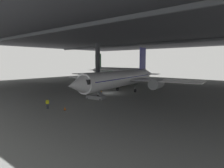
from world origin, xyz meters
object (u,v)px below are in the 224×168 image
at_px(crew_worker_by_stairs, 101,93).
at_px(traffic_cone_orange, 65,108).
at_px(airplane_main, 122,78).
at_px(airplane_distant, 117,72).
at_px(baggage_tug, 120,85).
at_px(crew_worker_near_nose, 47,103).
at_px(boarding_stairs, 95,95).

bearing_deg(crew_worker_by_stairs, traffic_cone_orange, -71.31).
bearing_deg(airplane_main, traffic_cone_orange, -77.87).
distance_m(airplane_distant, traffic_cone_orange, 53.42).
bearing_deg(crew_worker_by_stairs, airplane_distant, 124.22).
relative_size(crew_worker_by_stairs, baggage_tug, 0.63).
relative_size(crew_worker_near_nose, baggage_tug, 0.66).
distance_m(crew_worker_near_nose, baggage_tug, 31.73).
bearing_deg(crew_worker_by_stairs, boarding_stairs, -68.95).
relative_size(airplane_main, traffic_cone_orange, 62.54).
bearing_deg(airplane_distant, boarding_stairs, -56.65).
xyz_separation_m(boarding_stairs, crew_worker_near_nose, (0.28, -11.12, 0.19)).
height_order(boarding_stairs, airplane_distant, airplane_distant).
bearing_deg(airplane_main, boarding_stairs, -83.75).
xyz_separation_m(airplane_main, airplane_distant, (-22.63, 25.74, -0.10)).
bearing_deg(crew_worker_near_nose, traffic_cone_orange, 22.77).
relative_size(airplane_main, crew_worker_by_stairs, 24.03).
height_order(airplane_main, traffic_cone_orange, airplane_main).
relative_size(airplane_main, baggage_tug, 15.08).
bearing_deg(crew_worker_by_stairs, crew_worker_near_nose, -84.55).
bearing_deg(baggage_tug, boarding_stairs, -65.36).
distance_m(traffic_cone_orange, baggage_tug, 31.56).
distance_m(crew_worker_near_nose, crew_worker_by_stairs, 13.87).
distance_m(crew_worker_by_stairs, baggage_tug, 18.33).
xyz_separation_m(crew_worker_near_nose, crew_worker_by_stairs, (-1.32, 13.81, -0.05)).
relative_size(traffic_cone_orange, baggage_tug, 0.24).
xyz_separation_m(crew_worker_near_nose, traffic_cone_orange, (2.94, 1.23, -0.64)).
height_order(airplane_distant, traffic_cone_orange, airplane_distant).
bearing_deg(baggage_tug, crew_worker_by_stairs, -64.80).
xyz_separation_m(boarding_stairs, crew_worker_by_stairs, (-1.03, 2.69, 0.15)).
height_order(airplane_main, airplane_distant, airplane_main).
relative_size(airplane_distant, baggage_tug, 14.30).
relative_size(crew_worker_by_stairs, traffic_cone_orange, 2.60).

